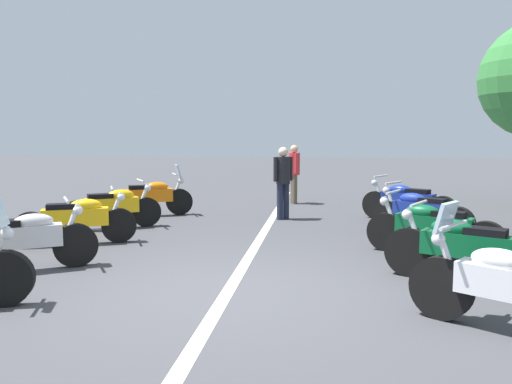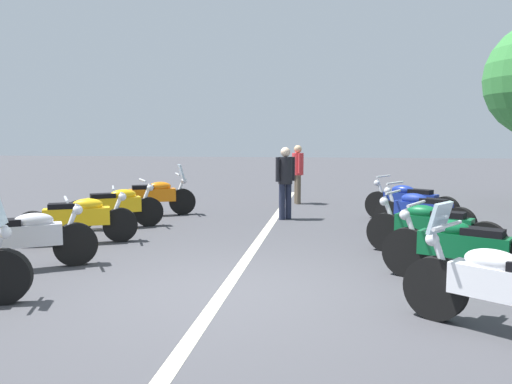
{
  "view_description": "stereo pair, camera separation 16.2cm",
  "coord_description": "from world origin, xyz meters",
  "px_view_note": "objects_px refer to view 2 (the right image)",
  "views": [
    {
      "loc": [
        -5.89,
        -1.1,
        1.87
      ],
      "look_at": [
        2.72,
        0.0,
        0.92
      ],
      "focal_mm": 36.05,
      "sensor_mm": 36.0,
      "label": 1
    },
    {
      "loc": [
        -5.89,
        -1.26,
        1.87
      ],
      "look_at": [
        2.72,
        0.0,
        0.92
      ],
      "focal_mm": 36.05,
      "sensor_mm": 36.0,
      "label": 2
    }
  ],
  "objects_px": {
    "motorcycle_left_row_1": "(22,238)",
    "motorcycle_left_row_2": "(78,219)",
    "motorcycle_left_row_4": "(154,196)",
    "bystander_1": "(298,170)",
    "motorcycle_right_row_2": "(432,228)",
    "bystander_0": "(285,177)",
    "motorcycle_left_row_3": "(115,207)",
    "motorcycle_right_row_0": "(508,288)",
    "motorcycle_right_row_1": "(462,249)",
    "motorcycle_right_row_4": "(409,202)",
    "motorcycle_right_row_3": "(422,212)"
  },
  "relations": [
    {
      "from": "motorcycle_left_row_1",
      "to": "motorcycle_right_row_0",
      "type": "distance_m",
      "value": 6.09
    },
    {
      "from": "bystander_0",
      "to": "motorcycle_right_row_4",
      "type": "bearing_deg",
      "value": 46.82
    },
    {
      "from": "motorcycle_left_row_3",
      "to": "motorcycle_right_row_0",
      "type": "bearing_deg",
      "value": -71.21
    },
    {
      "from": "motorcycle_left_row_3",
      "to": "motorcycle_right_row_1",
      "type": "height_order",
      "value": "motorcycle_right_row_1"
    },
    {
      "from": "motorcycle_left_row_3",
      "to": "motorcycle_right_row_0",
      "type": "xyz_separation_m",
      "value": [
        -4.9,
        -5.95,
        0.02
      ]
    },
    {
      "from": "motorcycle_left_row_2",
      "to": "motorcycle_left_row_4",
      "type": "distance_m",
      "value": 3.26
    },
    {
      "from": "motorcycle_right_row_1",
      "to": "motorcycle_right_row_2",
      "type": "relative_size",
      "value": 0.97
    },
    {
      "from": "motorcycle_right_row_1",
      "to": "bystander_0",
      "type": "distance_m",
      "value": 5.54
    },
    {
      "from": "motorcycle_left_row_2",
      "to": "motorcycle_right_row_0",
      "type": "distance_m",
      "value": 6.85
    },
    {
      "from": "motorcycle_right_row_4",
      "to": "motorcycle_left_row_4",
      "type": "bearing_deg",
      "value": 32.13
    },
    {
      "from": "motorcycle_right_row_2",
      "to": "bystander_1",
      "type": "xyz_separation_m",
      "value": [
        6.05,
        2.47,
        0.49
      ]
    },
    {
      "from": "motorcycle_left_row_1",
      "to": "motorcycle_right_row_2",
      "type": "relative_size",
      "value": 0.93
    },
    {
      "from": "motorcycle_left_row_2",
      "to": "motorcycle_right_row_4",
      "type": "height_order",
      "value": "motorcycle_right_row_4"
    },
    {
      "from": "motorcycle_left_row_2",
      "to": "bystander_0",
      "type": "distance_m",
      "value": 4.63
    },
    {
      "from": "bystander_0",
      "to": "motorcycle_right_row_2",
      "type": "bearing_deg",
      "value": -5.7
    },
    {
      "from": "motorcycle_right_row_4",
      "to": "bystander_1",
      "type": "xyz_separation_m",
      "value": [
        2.72,
        2.62,
        0.5
      ]
    },
    {
      "from": "motorcycle_right_row_2",
      "to": "motorcycle_right_row_4",
      "type": "relative_size",
      "value": 1.05
    },
    {
      "from": "bystander_0",
      "to": "motorcycle_left_row_1",
      "type": "bearing_deg",
      "value": -76.61
    },
    {
      "from": "motorcycle_left_row_2",
      "to": "motorcycle_left_row_4",
      "type": "xyz_separation_m",
      "value": [
        3.25,
        -0.21,
        0.02
      ]
    },
    {
      "from": "motorcycle_left_row_3",
      "to": "bystander_0",
      "type": "bearing_deg",
      "value": -5.22
    },
    {
      "from": "motorcycle_left_row_1",
      "to": "bystander_0",
      "type": "height_order",
      "value": "bystander_0"
    },
    {
      "from": "motorcycle_right_row_0",
      "to": "motorcycle_left_row_1",
      "type": "bearing_deg",
      "value": 20.74
    },
    {
      "from": "motorcycle_left_row_1",
      "to": "motorcycle_left_row_2",
      "type": "bearing_deg",
      "value": 61.12
    },
    {
      "from": "motorcycle_left_row_2",
      "to": "motorcycle_right_row_3",
      "type": "relative_size",
      "value": 1.12
    },
    {
      "from": "motorcycle_left_row_2",
      "to": "motorcycle_right_row_3",
      "type": "xyz_separation_m",
      "value": [
        1.61,
        -6.03,
        0.0
      ]
    },
    {
      "from": "motorcycle_left_row_4",
      "to": "bystander_1",
      "type": "bearing_deg",
      "value": 14.71
    },
    {
      "from": "motorcycle_right_row_3",
      "to": "bystander_0",
      "type": "distance_m",
      "value": 3.17
    },
    {
      "from": "motorcycle_right_row_0",
      "to": "motorcycle_right_row_1",
      "type": "relative_size",
      "value": 0.94
    },
    {
      "from": "motorcycle_left_row_3",
      "to": "bystander_1",
      "type": "relative_size",
      "value": 1.08
    },
    {
      "from": "motorcycle_right_row_0",
      "to": "bystander_1",
      "type": "bearing_deg",
      "value": -38.84
    },
    {
      "from": "motorcycle_left_row_3",
      "to": "bystander_1",
      "type": "height_order",
      "value": "bystander_1"
    },
    {
      "from": "motorcycle_right_row_0",
      "to": "motorcycle_right_row_2",
      "type": "height_order",
      "value": "motorcycle_right_row_0"
    },
    {
      "from": "motorcycle_right_row_4",
      "to": "bystander_0",
      "type": "bearing_deg",
      "value": 32.96
    },
    {
      "from": "motorcycle_left_row_1",
      "to": "motorcycle_left_row_3",
      "type": "distance_m",
      "value": 3.31
    },
    {
      "from": "motorcycle_right_row_1",
      "to": "motorcycle_right_row_3",
      "type": "distance_m",
      "value": 3.27
    },
    {
      "from": "motorcycle_left_row_3",
      "to": "motorcycle_right_row_0",
      "type": "distance_m",
      "value": 7.71
    },
    {
      "from": "motorcycle_left_row_4",
      "to": "motorcycle_right_row_2",
      "type": "height_order",
      "value": "motorcycle_left_row_4"
    },
    {
      "from": "motorcycle_left_row_1",
      "to": "bystander_1",
      "type": "height_order",
      "value": "bystander_1"
    },
    {
      "from": "motorcycle_right_row_3",
      "to": "bystander_1",
      "type": "relative_size",
      "value": 1.05
    },
    {
      "from": "motorcycle_left_row_1",
      "to": "motorcycle_right_row_1",
      "type": "distance_m",
      "value": 5.88
    },
    {
      "from": "motorcycle_left_row_2",
      "to": "bystander_0",
      "type": "height_order",
      "value": "bystander_0"
    },
    {
      "from": "motorcycle_left_row_1",
      "to": "motorcycle_right_row_1",
      "type": "bearing_deg",
      "value": -30.41
    },
    {
      "from": "motorcycle_left_row_1",
      "to": "motorcycle_left_row_2",
      "type": "relative_size",
      "value": 0.95
    },
    {
      "from": "motorcycle_right_row_0",
      "to": "motorcycle_left_row_4",
      "type": "bearing_deg",
      "value": -13.15
    },
    {
      "from": "motorcycle_right_row_3",
      "to": "motorcycle_left_row_1",
      "type": "bearing_deg",
      "value": 65.01
    },
    {
      "from": "bystander_1",
      "to": "motorcycle_left_row_4",
      "type": "bearing_deg",
      "value": -157.9
    },
    {
      "from": "motorcycle_right_row_3",
      "to": "motorcycle_right_row_4",
      "type": "bearing_deg",
      "value": -54.95
    },
    {
      "from": "motorcycle_right_row_1",
      "to": "motorcycle_right_row_2",
      "type": "distance_m",
      "value": 1.53
    },
    {
      "from": "motorcycle_right_row_1",
      "to": "bystander_1",
      "type": "distance_m",
      "value": 8.01
    },
    {
      "from": "motorcycle_right_row_3",
      "to": "motorcycle_right_row_4",
      "type": "relative_size",
      "value": 0.91
    }
  ]
}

